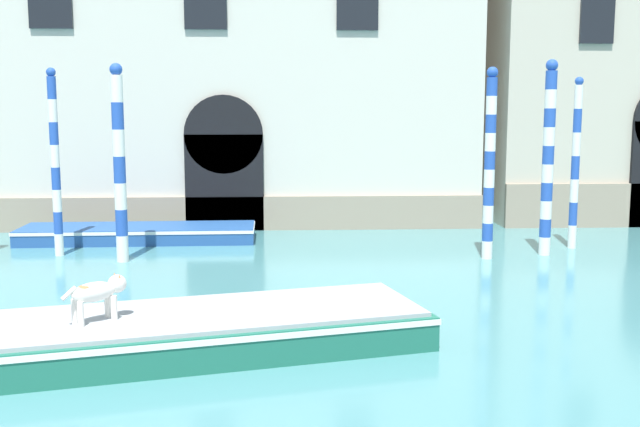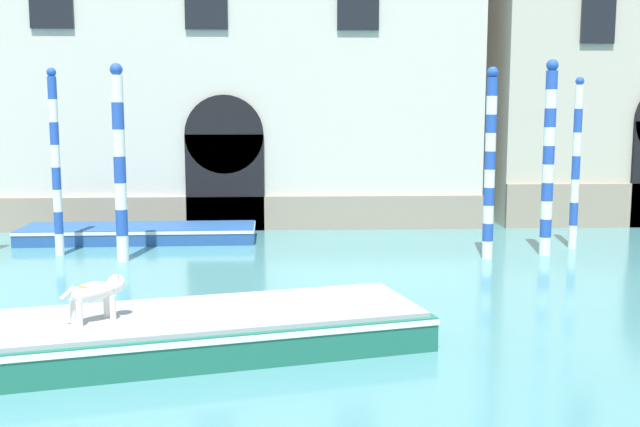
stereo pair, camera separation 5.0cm
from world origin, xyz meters
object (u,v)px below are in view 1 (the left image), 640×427
mooring_pole_3 (55,162)px  mooring_pole_4 (490,163)px  mooring_pole_1 (548,158)px  boat_moored_near_palazzo (139,233)px  mooring_pole_0 (119,163)px  boat_foreground (213,329)px  dog_on_deck (98,292)px  mooring_pole_5 (575,163)px

mooring_pole_3 → mooring_pole_4: (9.93, -0.87, 0.00)m
mooring_pole_1 → mooring_pole_3: size_ratio=1.04×
boat_moored_near_palazzo → mooring_pole_0: bearing=-88.0°
boat_foreground → mooring_pole_0: 7.13m
boat_moored_near_palazzo → mooring_pole_0: mooring_pole_0 is taller
mooring_pole_0 → boat_foreground: bearing=-67.8°
mooring_pole_0 → boat_moored_near_palazzo: bearing=92.9°
boat_foreground → dog_on_deck: dog_on_deck is taller
boat_moored_near_palazzo → mooring_pole_5: mooring_pole_5 is taller
dog_on_deck → boat_moored_near_palazzo: 9.54m
dog_on_deck → mooring_pole_0: 6.97m
dog_on_deck → boat_moored_near_palazzo: (-1.23, 9.43, -0.74)m
mooring_pole_1 → mooring_pole_3: (-11.41, 0.51, -0.10)m
boat_foreground → dog_on_deck: (-1.49, -0.41, 0.66)m
boat_moored_near_palazzo → mooring_pole_4: 9.09m
mooring_pole_3 → boat_foreground: bearing=-59.4°
dog_on_deck → mooring_pole_3: bearing=70.3°
mooring_pole_1 → mooring_pole_5: mooring_pole_1 is taller
mooring_pole_3 → mooring_pole_0: bearing=-25.7°
dog_on_deck → mooring_pole_1: (8.68, 7.04, 1.34)m
mooring_pole_5 → boat_foreground: bearing=-137.6°
dog_on_deck → mooring_pole_0: (-1.10, 6.77, 1.27)m
boat_foreground → boat_moored_near_palazzo: bearing=93.1°
boat_foreground → mooring_pole_5: bearing=28.7°
dog_on_deck → boat_moored_near_palazzo: dog_on_deck is taller
mooring_pole_3 → mooring_pole_5: mooring_pole_3 is taller
mooring_pole_0 → mooring_pole_3: bearing=154.3°
mooring_pole_1 → mooring_pole_4: 1.52m
dog_on_deck → mooring_pole_0: bearing=59.7°
boat_moored_near_palazzo → mooring_pole_1: bearing=-14.4°
boat_foreground → mooring_pole_4: bearing=33.9°
mooring_pole_0 → mooring_pole_1: bearing=1.6°
boat_moored_near_palazzo → mooring_pole_4: mooring_pole_4 is taller
mooring_pole_1 → mooring_pole_4: mooring_pole_1 is taller
mooring_pole_0 → mooring_pole_4: size_ratio=1.01×
mooring_pole_4 → mooring_pole_5: size_ratio=1.04×
mooring_pole_1 → mooring_pole_0: bearing=-178.4°
boat_foreground → mooring_pole_3: (-4.22, 7.14, 1.90)m
dog_on_deck → mooring_pole_4: size_ratio=0.18×
boat_foreground → mooring_pole_3: 8.51m
boat_foreground → mooring_pole_1: bearing=29.0°
mooring_pole_0 → mooring_pole_5: mooring_pole_0 is taller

